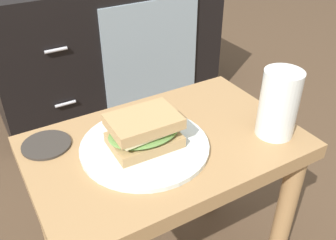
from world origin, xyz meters
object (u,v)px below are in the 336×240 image
beer_glass (279,105)px  plate (145,147)px  sandwich_front (145,132)px  coaster (46,145)px  tv_cabinet (104,45)px

beer_glass → plate: bearing=161.2°
plate → sandwich_front: 0.04m
sandwich_front → beer_glass: 0.28m
beer_glass → coaster: 0.48m
tv_cabinet → sandwich_front: size_ratio=6.49×
plate → beer_glass: (0.26, -0.09, 0.07)m
tv_cabinet → coaster: size_ratio=9.67×
tv_cabinet → plate: size_ratio=3.69×
tv_cabinet → plate: (-0.29, -0.95, 0.17)m
sandwich_front → coaster: sandwich_front is taller
sandwich_front → beer_glass: bearing=-18.8°
sandwich_front → plate: bearing=-7.1°
tv_cabinet → coaster: bearing=-118.4°
plate → beer_glass: beer_glass is taller
sandwich_front → beer_glass: (0.26, -0.09, 0.03)m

